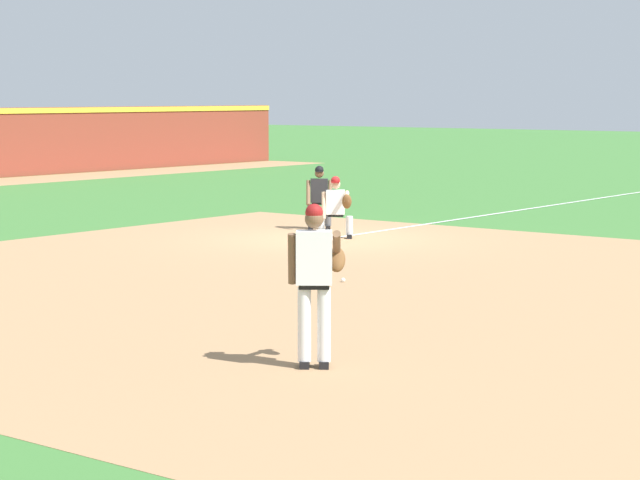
# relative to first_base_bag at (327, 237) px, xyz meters

# --- Properties ---
(ground_plane) EXTENTS (160.00, 160.00, 0.00)m
(ground_plane) POSITION_rel_first_base_bag_xyz_m (0.00, 0.00, -0.04)
(ground_plane) COLOR #3D7533
(infield_dirt_patch) EXTENTS (18.00, 18.00, 0.01)m
(infield_dirt_patch) POSITION_rel_first_base_bag_xyz_m (-5.09, -3.78, -0.04)
(infield_dirt_patch) COLOR #A87F56
(infield_dirt_patch) RESTS_ON ground
(foul_line_stripe) EXTENTS (17.10, 0.10, 0.00)m
(foul_line_stripe) POSITION_rel_first_base_bag_xyz_m (8.55, 0.00, -0.04)
(foul_line_stripe) COLOR white
(foul_line_stripe) RESTS_ON ground
(first_base_bag) EXTENTS (0.38, 0.38, 0.09)m
(first_base_bag) POSITION_rel_first_base_bag_xyz_m (0.00, 0.00, 0.00)
(first_base_bag) COLOR white
(first_base_bag) RESTS_ON ground
(baseball) EXTENTS (0.07, 0.07, 0.07)m
(baseball) POSITION_rel_first_base_bag_xyz_m (-4.74, -3.94, -0.01)
(baseball) COLOR white
(baseball) RESTS_ON ground
(pitcher) EXTENTS (0.85, 0.57, 1.86)m
(pitcher) POSITION_rel_first_base_bag_xyz_m (-10.13, -7.56, 1.01)
(pitcher) COLOR black
(pitcher) RESTS_ON ground
(first_baseman) EXTENTS (0.79, 1.06, 1.34)m
(first_baseman) POSITION_rel_first_base_bag_xyz_m (0.21, -0.09, 0.69)
(first_baseman) COLOR black
(first_baseman) RESTS_ON ground
(umpire) EXTENTS (0.65, 0.68, 1.46)m
(umpire) POSITION_rel_first_base_bag_xyz_m (1.47, 1.35, 0.75)
(umpire) COLOR black
(umpire) RESTS_ON ground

